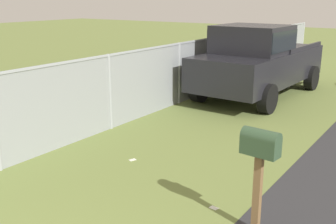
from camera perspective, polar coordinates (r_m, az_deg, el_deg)
name	(u,v)px	position (r m, az deg, el deg)	size (l,w,h in m)	color
mailbox	(260,152)	(4.98, 12.66, -5.41)	(0.24, 0.47, 1.35)	brown
pickup_truck	(258,59)	(12.19, 12.37, 7.19)	(5.24, 2.42, 2.09)	black
fence_section	(204,64)	(12.36, 5.08, 6.65)	(19.54, 0.07, 1.66)	#9EA3A8
litter_wrapper_by_mailbox	(133,160)	(7.46, -4.95, -6.63)	(0.12, 0.08, 0.01)	silver
litter_wrapper_near_hydrant	(214,208)	(5.89, 6.38, -13.08)	(0.12, 0.08, 0.01)	silver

